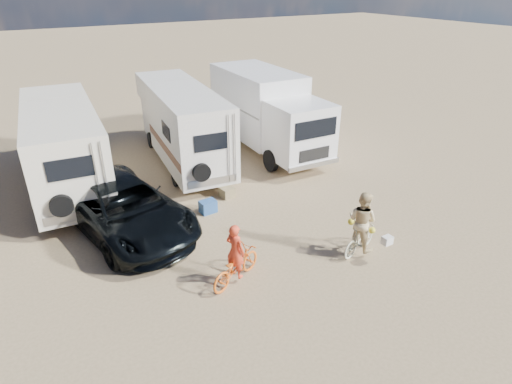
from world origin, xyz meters
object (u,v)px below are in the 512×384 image
bike_parked (314,145)px  crate (227,192)px  box_truck (269,113)px  rv_left (65,149)px  rider_woman (361,226)px  rv_main (182,126)px  bike_woman (360,239)px  bike_man (236,266)px  cooler (208,207)px  dark_suv (124,208)px  rider_man (235,257)px

bike_parked → crate: size_ratio=3.38×
box_truck → crate: box_truck is taller
crate → rv_left: bearing=141.1°
rv_left → bike_parked: size_ratio=4.90×
box_truck → rider_woman: box_truck is taller
bike_parked → rv_left: bearing=86.6°
rv_main → bike_woman: 9.63m
rv_left → bike_man: rv_left is taller
bike_parked → cooler: (-6.71, -2.66, -0.20)m
dark_suv → rider_man: size_ratio=3.79×
box_truck → bike_woman: box_truck is taller
dark_suv → cooler: 2.89m
rider_woman → box_truck: bearing=-30.2°
dark_suv → box_truck: bearing=14.9°
box_truck → dark_suv: box_truck is taller
rider_man → rider_woman: size_ratio=0.86×
rider_woman → cooler: bearing=16.3°
dark_suv → bike_woman: 7.46m
rider_woman → cooler: size_ratio=3.29×
bike_woman → bike_parked: bearing=-43.9°
rider_man → rider_woman: bearing=-122.7°
rider_woman → rv_main: bearing=-5.2°
rider_woman → crate: bearing=2.4°
dark_suv → cooler: size_ratio=10.77×
rv_main → bike_parked: rv_main is taller
bike_woman → rider_man: size_ratio=0.99×
rv_left → bike_man: (2.78, -8.52, -1.11)m
rider_man → cooler: 4.04m
rider_man → rv_main: bearing=-36.0°
rider_man → bike_woman: bearing=-122.7°
rv_main → bike_parked: size_ratio=4.89×
crate → rv_main: bearing=90.3°
bike_man → bike_woman: bearing=-122.7°
rider_man → crate: (2.10, 4.59, -0.60)m
dark_suv → bike_man: 4.55m
box_truck → bike_parked: bearing=-39.9°
rv_main → cooler: size_ratio=14.00×
crate → rider_man: bearing=-114.5°
bike_woman → rider_woman: size_ratio=0.86×
bike_parked → rv_main: bearing=76.2°
bike_woman → rider_woman: rider_woman is taller
rv_left → rider_woman: 11.36m
bike_parked → crate: 5.92m
dark_suv → crate: 4.01m
crate → dark_suv: bearing=-173.6°
cooler → box_truck: bearing=34.4°
box_truck → dark_suv: size_ratio=1.24×
rider_man → bike_parked: (7.68, 6.54, -0.37)m
bike_man → box_truck: bearing=-59.8°
rider_man → cooler: bearing=-36.7°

